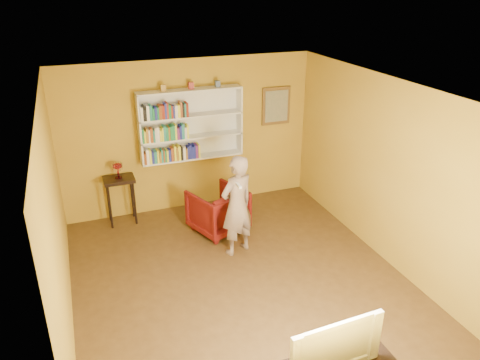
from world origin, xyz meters
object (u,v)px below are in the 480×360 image
console_table (120,186)px  ruby_lustre (117,167)px  bookshelf (190,124)px  armchair (218,210)px  person (237,206)px  television (331,341)px

console_table → ruby_lustre: bearing=-116.6°
bookshelf → armchair: size_ratio=2.20×
ruby_lustre → armchair: bearing=-29.9°
bookshelf → console_table: bearing=-173.1°
armchair → bookshelf: bearing=-101.6°
bookshelf → ruby_lustre: (-1.31, -0.16, -0.56)m
bookshelf → person: bookshelf is taller
ruby_lustre → television: (1.43, -4.50, -0.27)m
ruby_lustre → person: (1.54, -1.58, -0.23)m
console_table → person: size_ratio=0.53×
person → television: bearing=66.9°
television → armchair: bearing=86.6°
person → bookshelf: bearing=-103.6°
console_table → television: size_ratio=0.85×
ruby_lustre → television: 4.73m
armchair → person: size_ratio=0.51×
television → bookshelf: bearing=88.6°
console_table → television: 4.72m
console_table → television: bearing=-72.4°
bookshelf → person: 1.93m
console_table → ruby_lustre: (-0.00, -0.00, 0.34)m
console_table → ruby_lustre: 0.34m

